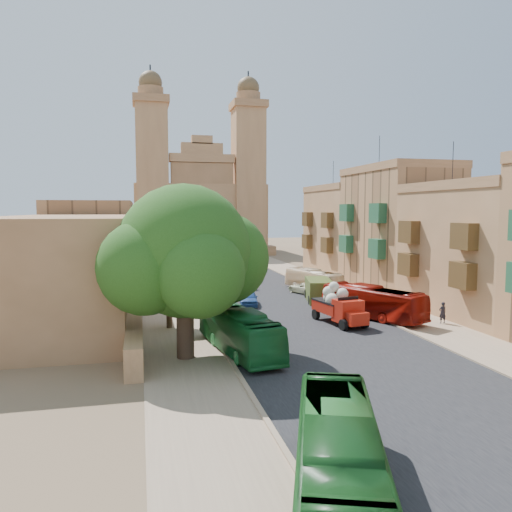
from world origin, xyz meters
name	(u,v)px	position (x,y,z in m)	size (l,w,h in m)	color
ground	(360,367)	(0.00, 0.00, 0.00)	(260.00, 260.00, 0.00)	brown
road_surface	(248,287)	(0.00, 30.00, 0.01)	(14.00, 140.00, 0.01)	black
sidewalk_east	(326,285)	(9.50, 30.00, 0.01)	(5.00, 140.00, 0.01)	#957B62
sidewalk_west	(165,290)	(-9.50, 30.00, 0.01)	(5.00, 140.00, 0.01)	#957B62
kerb_east	(306,285)	(7.00, 30.00, 0.06)	(0.25, 140.00, 0.12)	#957B62
kerb_west	(187,289)	(-7.00, 30.00, 0.06)	(0.25, 140.00, 0.12)	#957B62
townhouse_b	(480,248)	(15.95, 11.00, 5.66)	(9.00, 14.00, 14.90)	#A06F48
townhouse_c	(397,228)	(15.95, 25.00, 6.91)	(9.00, 14.00, 17.40)	#AA774D
townhouse_d	(346,230)	(15.95, 39.00, 6.16)	(9.00, 14.00, 15.90)	#A06F48
west_wall	(136,299)	(-12.50, 20.00, 0.90)	(1.00, 40.00, 1.80)	#A06F48
west_building_low	(67,267)	(-18.00, 18.00, 4.20)	(10.00, 28.00, 8.40)	#8E613D
west_building_mid	(94,239)	(-18.00, 44.00, 5.00)	(10.00, 22.00, 10.00)	#AA774D
church	(199,207)	(0.00, 78.61, 9.52)	(28.00, 22.50, 36.30)	#A06F48
ficus_tree	(186,256)	(-9.41, 4.01, 6.18)	(10.45, 9.62, 10.45)	#3C291E
street_tree_a	(169,287)	(-10.00, 12.00, 3.11)	(3.03, 3.03, 4.66)	#3C291E
street_tree_b	(162,271)	(-10.00, 24.00, 2.95)	(2.87, 2.87, 4.42)	#3C291E
street_tree_c	(158,256)	(-10.00, 36.00, 3.27)	(3.18, 3.18, 4.89)	#3C291E
street_tree_d	(155,248)	(-10.00, 48.00, 3.38)	(3.28, 3.28, 5.05)	#3C291E
red_truck	(339,306)	(3.06, 10.37, 1.41)	(2.99, 5.75, 3.21)	#AD1B0D
olive_pickup	(319,290)	(4.91, 20.00, 1.05)	(3.39, 5.57, 2.14)	#455620
bus_green_south	(338,465)	(-6.50, -12.52, 1.41)	(2.38, 10.15, 2.83)	#17511D
bus_green_north	(238,330)	(-6.14, 4.51, 1.37)	(2.30, 9.84, 2.74)	#166029
bus_red_east	(372,302)	(6.50, 11.65, 1.33)	(2.23, 9.55, 2.66)	maroon
bus_cream_east	(313,280)	(6.50, 26.03, 1.20)	(2.01, 8.58, 2.39)	beige
car_blue_a	(249,298)	(-2.25, 19.42, 0.70)	(1.65, 4.10, 1.40)	#305AA0
car_white_a	(246,284)	(-0.50, 29.00, 0.54)	(1.14, 3.28, 1.08)	#BDBDBD
car_cream	(305,288)	(5.00, 24.54, 0.58)	(1.93, 4.19, 1.17)	beige
car_dkblue	(193,270)	(-4.96, 42.66, 0.69)	(1.93, 4.74, 1.38)	#16214E
car_white_b	(233,270)	(0.50, 41.96, 0.63)	(1.48, 3.68, 1.25)	silver
car_blue_b	(185,258)	(-4.45, 60.89, 0.62)	(1.31, 3.76, 1.24)	#3F5A95
pedestrian_a	(443,313)	(11.00, 8.61, 0.85)	(0.62, 0.41, 1.71)	black
pedestrian_c	(405,308)	(9.04, 10.88, 0.85)	(0.99, 0.41, 1.70)	#3E3F41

